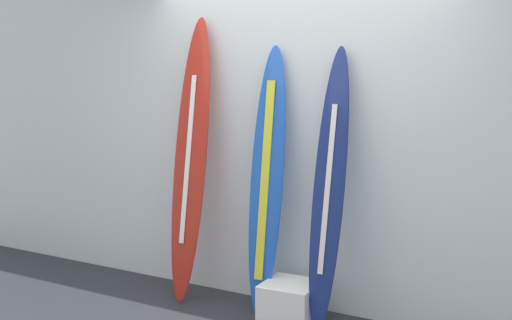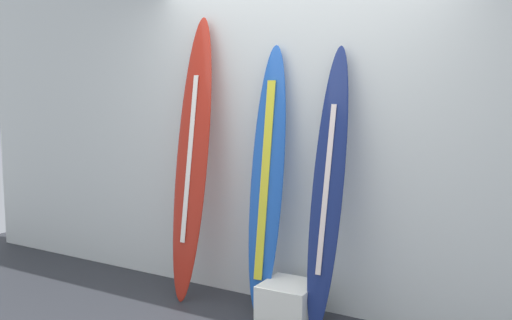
% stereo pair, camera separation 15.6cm
% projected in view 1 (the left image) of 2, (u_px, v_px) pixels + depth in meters
% --- Properties ---
extents(wall_back, '(7.20, 0.20, 2.80)m').
position_uv_depth(wall_back, '(303.00, 127.00, 4.56)').
color(wall_back, silver).
rests_on(wall_back, ground).
extents(surfboard_crimson, '(0.31, 0.45, 2.27)m').
position_uv_depth(surfboard_crimson, '(190.00, 159.00, 4.69)').
color(surfboard_crimson, '#B02517').
rests_on(surfboard_crimson, ground).
extents(surfboard_cobalt, '(0.29, 0.38, 2.02)m').
position_uv_depth(surfboard_cobalt, '(267.00, 180.00, 4.43)').
color(surfboard_cobalt, blue).
rests_on(surfboard_cobalt, ground).
extents(surfboard_navy, '(0.24, 0.46, 2.00)m').
position_uv_depth(surfboard_navy, '(329.00, 189.00, 4.12)').
color(surfboard_navy, navy).
rests_on(surfboard_navy, ground).
extents(display_block_left, '(0.39, 0.39, 0.29)m').
position_uv_depth(display_block_left, '(290.00, 302.00, 4.30)').
color(display_block_left, white).
rests_on(display_block_left, ground).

